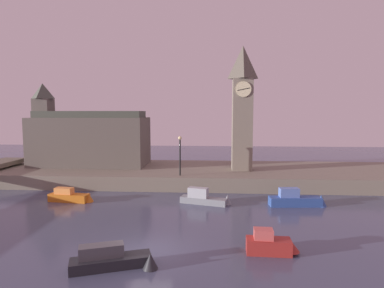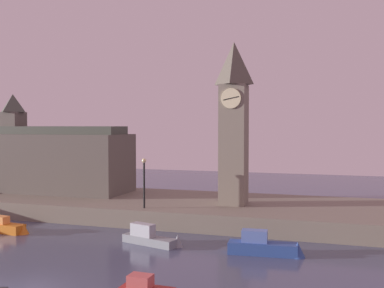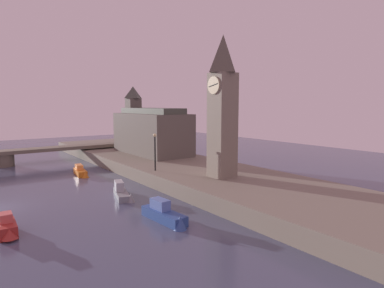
# 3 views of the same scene
# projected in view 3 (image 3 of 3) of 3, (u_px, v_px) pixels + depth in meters

# --- Properties ---
(far_embankment) EXTENTS (70.00, 12.00, 1.50)m
(far_embankment) POSITION_uv_depth(u_px,v_px,m) (189.00, 172.00, 39.14)
(far_embankment) COLOR slate
(far_embankment) RESTS_ON ground
(clock_tower) EXTENTS (2.41, 2.45, 13.78)m
(clock_tower) POSITION_uv_depth(u_px,v_px,m) (223.00, 104.00, 32.16)
(clock_tower) COLOR slate
(clock_tower) RESTS_ON far_embankment
(parliament_hall) EXTENTS (13.80, 6.06, 10.03)m
(parliament_hall) POSITION_uv_depth(u_px,v_px,m) (150.00, 131.00, 48.96)
(parliament_hall) COLOR #5B544C
(parliament_hall) RESTS_ON far_embankment
(bridge_span) EXTENTS (2.89, 33.51, 2.23)m
(bridge_span) POSITION_uv_depth(u_px,v_px,m) (0.00, 155.00, 46.31)
(bridge_span) COLOR #6B6051
(bridge_span) RESTS_ON ground
(streetlamp) EXTENTS (0.36, 0.36, 4.06)m
(streetlamp) POSITION_uv_depth(u_px,v_px,m) (155.00, 148.00, 35.79)
(streetlamp) COLOR black
(streetlamp) RESTS_ON far_embankment
(boat_patrol_orange) EXTENTS (4.18, 1.48, 1.32)m
(boat_patrol_orange) POSITION_uv_depth(u_px,v_px,m) (81.00, 172.00, 40.60)
(boat_patrol_orange) COLOR orange
(boat_patrol_orange) RESTS_ON ground
(boat_cruiser_grey) EXTENTS (4.74, 2.12, 1.64)m
(boat_cruiser_grey) POSITION_uv_depth(u_px,v_px,m) (123.00, 193.00, 30.88)
(boat_cruiser_grey) COLOR gray
(boat_cruiser_grey) RESTS_ON ground
(boat_dinghy_red) EXTENTS (3.03, 1.19, 1.42)m
(boat_dinghy_red) POSITION_uv_depth(u_px,v_px,m) (7.00, 228.00, 21.92)
(boat_dinghy_red) COLOR maroon
(boat_dinghy_red) RESTS_ON ground
(boat_tour_blue) EXTENTS (4.99, 1.52, 1.67)m
(boat_tour_blue) POSITION_uv_depth(u_px,v_px,m) (166.00, 215.00, 24.47)
(boat_tour_blue) COLOR #2D4C93
(boat_tour_blue) RESTS_ON ground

